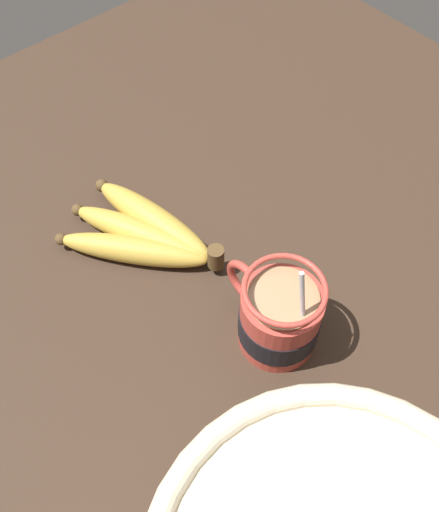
% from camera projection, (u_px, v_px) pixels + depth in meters
% --- Properties ---
extents(table, '(1.14, 1.14, 0.03)m').
position_uv_depth(table, '(237.00, 290.00, 0.69)').
color(table, '#332319').
rests_on(table, ground).
extents(coffee_mug, '(0.13, 0.09, 0.15)m').
position_uv_depth(coffee_mug, '(279.00, 317.00, 0.60)').
color(coffee_mug, '#B23D33').
rests_on(coffee_mug, table).
extents(banana_bunch, '(0.21, 0.15, 0.04)m').
position_uv_depth(banana_bunch, '(143.00, 233.00, 0.70)').
color(banana_bunch, '#4C381E').
rests_on(banana_bunch, table).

